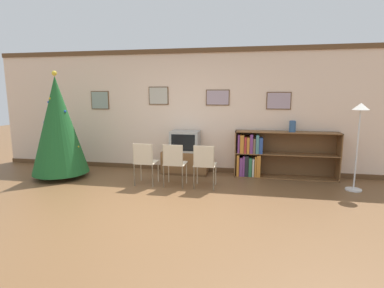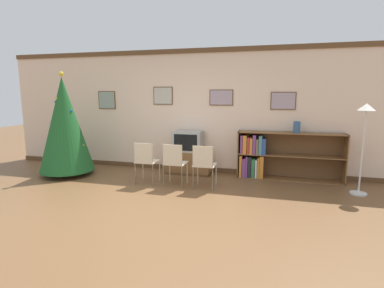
{
  "view_description": "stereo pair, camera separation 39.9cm",
  "coord_description": "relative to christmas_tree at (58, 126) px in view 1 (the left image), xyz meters",
  "views": [
    {
      "loc": [
        1.34,
        -4.01,
        1.73
      ],
      "look_at": [
        0.32,
        1.39,
        0.81
      ],
      "focal_mm": 28.0,
      "sensor_mm": 36.0,
      "label": 1
    },
    {
      "loc": [
        1.73,
        -3.93,
        1.73
      ],
      "look_at": [
        0.32,
        1.39,
        0.81
      ],
      "focal_mm": 28.0,
      "sensor_mm": 36.0,
      "label": 2
    }
  ],
  "objects": [
    {
      "name": "bookshelf",
      "position": [
        4.23,
        0.84,
        -0.62
      ],
      "size": [
        2.08,
        0.36,
        0.97
      ],
      "color": "brown",
      "rests_on": "ground_plane"
    },
    {
      "name": "television",
      "position": [
        2.5,
        0.77,
        -0.37
      ],
      "size": [
        0.62,
        0.45,
        0.45
      ],
      "color": "#9E9E99",
      "rests_on": "tv_console"
    },
    {
      "name": "folding_chair_center",
      "position": [
        2.5,
        -0.21,
        -0.62
      ],
      "size": [
        0.4,
        0.4,
        0.82
      ],
      "color": "beige",
      "rests_on": "ground_plane"
    },
    {
      "name": "vase",
      "position": [
        4.73,
        0.83,
        -0.0
      ],
      "size": [
        0.13,
        0.13,
        0.23
      ],
      "color": "#335684",
      "rests_on": "bookshelf"
    },
    {
      "name": "ground_plane",
      "position": [
        2.51,
        -1.49,
        -1.09
      ],
      "size": [
        24.0,
        24.0,
        0.0
      ],
      "primitive_type": "plane",
      "color": "brown"
    },
    {
      "name": "tv_console",
      "position": [
        2.5,
        0.77,
        -0.84
      ],
      "size": [
        1.0,
        0.46,
        0.5
      ],
      "color": "brown",
      "rests_on": "ground_plane"
    },
    {
      "name": "wall_back",
      "position": [
        2.51,
        1.07,
        0.26
      ],
      "size": [
        9.18,
        0.11,
        2.7
      ],
      "color": "beige",
      "rests_on": "ground_plane"
    },
    {
      "name": "folding_chair_left",
      "position": [
        1.93,
        -0.21,
        -0.62
      ],
      "size": [
        0.4,
        0.4,
        0.82
      ],
      "color": "beige",
      "rests_on": "ground_plane"
    },
    {
      "name": "folding_chair_right",
      "position": [
        3.08,
        -0.21,
        -0.62
      ],
      "size": [
        0.4,
        0.4,
        0.82
      ],
      "color": "beige",
      "rests_on": "ground_plane"
    },
    {
      "name": "christmas_tree",
      "position": [
        0.0,
        0.0,
        0.0
      ],
      "size": [
        1.13,
        1.13,
        2.19
      ],
      "color": "maroon",
      "rests_on": "ground_plane"
    },
    {
      "name": "standing_lamp",
      "position": [
        5.76,
        0.19,
        0.12
      ],
      "size": [
        0.28,
        0.28,
        1.58
      ],
      "color": "silver",
      "rests_on": "ground_plane"
    }
  ]
}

